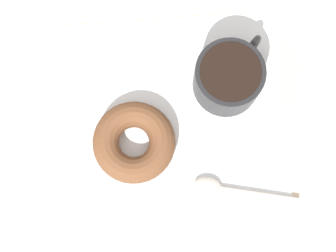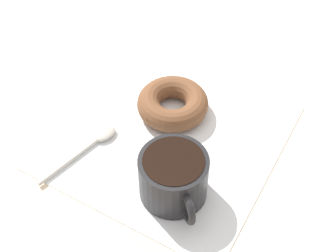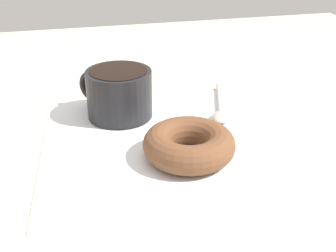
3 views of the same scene
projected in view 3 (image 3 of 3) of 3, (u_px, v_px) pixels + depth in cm
name	position (u px, v px, depth cm)	size (l,w,h in cm)	color
ground_plane	(152.00, 156.00, 58.33)	(120.00, 120.00, 2.00)	beige
napkin	(168.00, 141.00, 59.37)	(31.41, 31.41, 0.30)	white
coffee_cup	(118.00, 92.00, 64.37)	(9.84, 9.97, 6.68)	black
donut	(189.00, 144.00, 54.70)	(10.92, 10.92, 3.48)	brown
spoon	(220.00, 111.00, 66.13)	(5.56, 13.77, 0.90)	#B7B2A8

